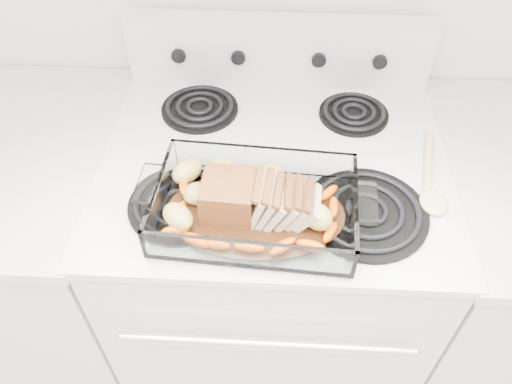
# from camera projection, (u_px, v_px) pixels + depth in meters

# --- Properties ---
(electric_range) EXTENTS (0.78, 0.70, 1.12)m
(electric_range) POSITION_uv_depth(u_px,v_px,m) (270.00, 270.00, 1.46)
(electric_range) COLOR silver
(electric_range) RESTS_ON ground
(counter_left) EXTENTS (0.58, 0.68, 0.93)m
(counter_left) POSITION_uv_depth(u_px,v_px,m) (48.00, 263.00, 1.49)
(counter_left) COLOR silver
(counter_left) RESTS_ON ground
(counter_right) EXTENTS (0.58, 0.68, 0.93)m
(counter_right) POSITION_uv_depth(u_px,v_px,m) (499.00, 284.00, 1.44)
(counter_right) COLOR silver
(counter_right) RESTS_ON ground
(baking_dish) EXTENTS (0.39, 0.25, 0.07)m
(baking_dish) POSITION_uv_depth(u_px,v_px,m) (255.00, 209.00, 0.98)
(baking_dish) COLOR white
(baking_dish) RESTS_ON electric_range
(pork_roast) EXTENTS (0.23, 0.10, 0.08)m
(pork_roast) POSITION_uv_depth(u_px,v_px,m) (248.00, 200.00, 0.96)
(pork_roast) COLOR brown
(pork_roast) RESTS_ON baking_dish
(roast_vegetables) EXTENTS (0.36, 0.20, 0.04)m
(roast_vegetables) POSITION_uv_depth(u_px,v_px,m) (254.00, 192.00, 1.00)
(roast_vegetables) COLOR #CC4E00
(roast_vegetables) RESTS_ON baking_dish
(wooden_spoon) EXTENTS (0.07, 0.26, 0.02)m
(wooden_spoon) POSITION_uv_depth(u_px,v_px,m) (431.00, 184.00, 1.05)
(wooden_spoon) COLOR beige
(wooden_spoon) RESTS_ON electric_range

